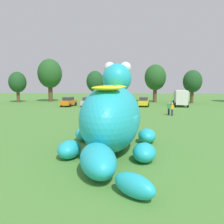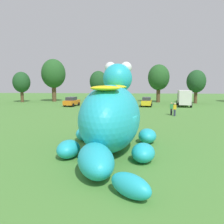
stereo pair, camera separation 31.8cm
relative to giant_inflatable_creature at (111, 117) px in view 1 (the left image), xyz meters
name	(u,v)px [view 1 (the left image)]	position (x,y,z in m)	size (l,w,h in m)	color
ground_plane	(118,153)	(0.45, -0.85, -2.20)	(160.00, 160.00, 0.00)	#4C8438
giant_inflatable_creature	(111,117)	(0.00, 0.00, 0.00)	(6.31, 11.85, 6.01)	#23B2C6
car_orange	(69,102)	(-9.69, 27.43, -1.34)	(2.49, 4.34, 1.72)	orange
car_silver	(88,102)	(-5.97, 27.30, -1.34)	(2.36, 4.30, 1.72)	#B7BABF
car_black	(108,101)	(-2.43, 28.72, -1.34)	(2.38, 4.30, 1.72)	black
car_green	(125,102)	(0.73, 28.05, -1.34)	(2.24, 4.24, 1.72)	#1E7238
car_yellow	(144,102)	(4.27, 28.09, -1.34)	(2.34, 4.29, 1.72)	yellow
box_truck	(181,98)	(11.20, 29.03, -0.60)	(3.07, 6.62, 2.95)	#333842
tree_far_left	(17,82)	(-23.08, 35.39, 2.22)	(3.81, 3.81, 6.76)	brown
tree_left	(50,74)	(-16.47, 37.71, 4.17)	(5.48, 5.48, 9.73)	brown
tree_mid_left	(95,82)	(-5.94, 37.02, 2.36)	(3.93, 3.93, 6.97)	brown
tree_centre_left	(155,78)	(7.44, 37.25, 3.26)	(4.70, 4.70, 8.34)	brown
tree_centre	(192,82)	(15.04, 35.35, 2.39)	(3.95, 3.95, 7.02)	brown
spectator_near_inflatable	(103,107)	(-2.41, 18.95, -1.35)	(0.38, 0.26, 1.71)	#726656
spectator_mid_field	(169,109)	(6.82, 16.81, -1.35)	(0.38, 0.26, 1.71)	black
spectator_by_cars	(103,109)	(-2.20, 16.23, -1.35)	(0.38, 0.26, 1.71)	#726656
spectator_wandering	(172,109)	(7.10, 15.93, -1.35)	(0.38, 0.26, 1.71)	#2D334C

